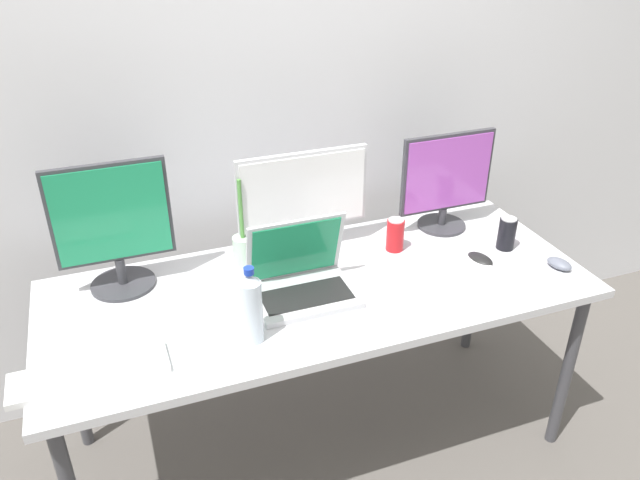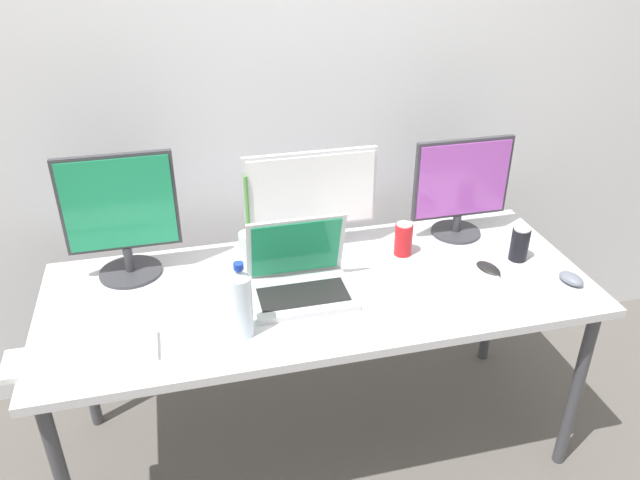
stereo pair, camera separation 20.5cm
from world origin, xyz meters
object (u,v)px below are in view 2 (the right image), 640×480
monitor_left (121,215)px  mouse_by_laptop (488,269)px  water_bottle (241,303)px  bamboo_vase (249,244)px  laptop_silver (300,276)px  work_desk (320,300)px  keyboard_main (438,280)px  mouse_by_keyboard (571,279)px  soda_can_by_laptop (403,239)px  keyboard_aux (82,355)px  monitor_right (461,186)px  soda_can_near_keyboard (520,245)px  monitor_center (311,199)px

monitor_left → mouse_by_laptop: 1.28m
water_bottle → bamboo_vase: (0.08, 0.44, -0.05)m
laptop_silver → mouse_by_laptop: size_ratio=3.05×
work_desk → keyboard_main: size_ratio=4.53×
laptop_silver → mouse_by_keyboard: bearing=-10.7°
soda_can_by_laptop → keyboard_aux: bearing=-163.0°
laptop_silver → keyboard_main: 0.48m
keyboard_main → keyboard_aux: (-1.16, -0.13, 0.00)m
monitor_right → soda_can_near_keyboard: size_ratio=3.11×
monitor_left → laptop_silver: size_ratio=1.34×
water_bottle → monitor_left: bearing=127.6°
water_bottle → bamboo_vase: bearing=79.0°
monitor_center → mouse_by_laptop: bearing=-29.1°
monitor_left → bamboo_vase: bearing=-0.6°
work_desk → water_bottle: (-0.29, -0.20, 0.17)m
monitor_left → bamboo_vase: size_ratio=1.35×
monitor_left → monitor_right: size_ratio=1.15×
mouse_by_keyboard → mouse_by_laptop: bearing=137.4°
monitor_right → keyboard_main: bearing=-124.2°
keyboard_main → keyboard_aux: bearing=-177.2°
bamboo_vase → water_bottle: bearing=-101.0°
monitor_right → soda_can_near_keyboard: bearing=-60.4°
monitor_left → bamboo_vase: (0.42, -0.00, -0.17)m
monitor_left → soda_can_by_laptop: monitor_left is taller
monitor_center → keyboard_aux: size_ratio=1.13×
mouse_by_keyboard → water_bottle: 1.14m
water_bottle → mouse_by_keyboard: bearing=0.7°
laptop_silver → monitor_right: bearing=20.1°
keyboard_aux → bamboo_vase: 0.71m
monitor_center → monitor_right: bearing=-1.6°
keyboard_aux → mouse_by_keyboard: bearing=-0.1°
mouse_by_laptop → soda_can_by_laptop: bearing=128.4°
soda_can_by_laptop → bamboo_vase: 0.57m
monitor_center → monitor_right: (0.58, -0.02, -0.01)m
monitor_right → monitor_left: bearing=179.9°
work_desk → keyboard_main: 0.41m
monitor_center → soda_can_by_laptop: 0.37m
monitor_left → monitor_center: bearing=1.3°
monitor_right → soda_can_by_laptop: bearing=-159.3°
mouse_by_laptop → mouse_by_keyboard: bearing=-39.2°
laptop_silver → soda_can_near_keyboard: bearing=0.8°
mouse_by_laptop → bamboo_vase: size_ratio=0.33×
laptop_silver → bamboo_vase: bamboo_vase is taller
monitor_left → keyboard_main: bearing=-17.0°
monitor_center → keyboard_aux: bearing=-150.0°
monitor_right → keyboard_aux: 1.45m
work_desk → bamboo_vase: size_ratio=5.61×
work_desk → water_bottle: water_bottle is taller
laptop_silver → mouse_by_keyboard: laptop_silver is taller
monitor_left → mouse_by_keyboard: size_ratio=4.71×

